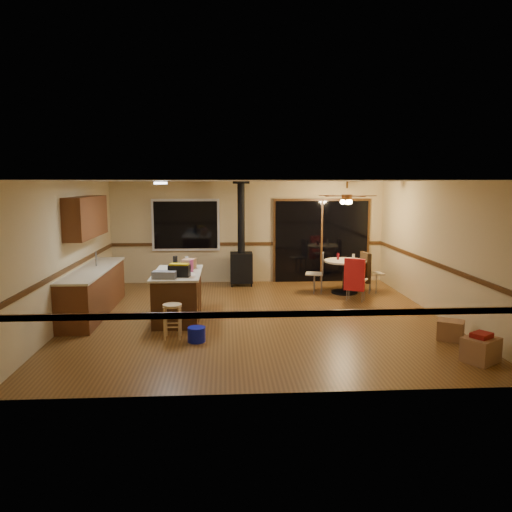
{
  "coord_description": "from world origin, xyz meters",
  "views": [
    {
      "loc": [
        -0.59,
        -9.3,
        2.57
      ],
      "look_at": [
        0.0,
        0.3,
        1.15
      ],
      "focal_mm": 35.0,
      "sensor_mm": 36.0,
      "label": 1
    }
  ],
  "objects": [
    {
      "name": "bar_stool",
      "position": [
        -1.48,
        -1.2,
        0.29
      ],
      "size": [
        0.41,
        0.41,
        0.58
      ],
      "primitive_type": "cylinder",
      "rotation": [
        0.0,
        0.0,
        -0.37
      ],
      "color": "tan",
      "rests_on": "floor"
    },
    {
      "name": "blue_bucket",
      "position": [
        -1.08,
        -1.42,
        0.12
      ],
      "size": [
        0.37,
        0.37,
        0.24
      ],
      "primitive_type": "cylinder",
      "rotation": [
        0.0,
        0.0,
        0.34
      ],
      "color": "#0B14A6",
      "rests_on": "floor"
    },
    {
      "name": "window",
      "position": [
        -1.6,
        3.45,
        1.5
      ],
      "size": [
        1.72,
        0.1,
        1.32
      ],
      "primitive_type": "cube",
      "color": "black",
      "rests_on": "ground"
    },
    {
      "name": "fluorescent_strip",
      "position": [
        -1.8,
        0.3,
        2.56
      ],
      "size": [
        0.1,
        1.2,
        0.04
      ],
      "primitive_type": "cube",
      "color": "white",
      "rests_on": "ceiling"
    },
    {
      "name": "wall_back",
      "position": [
        0.0,
        3.5,
        1.3
      ],
      "size": [
        7.0,
        0.0,
        7.0
      ],
      "primitive_type": "plane",
      "rotation": [
        1.57,
        0.0,
        0.0
      ],
      "color": "tan",
      "rests_on": "ground"
    },
    {
      "name": "bottle_dark",
      "position": [
        -1.54,
        -0.01,
        1.05
      ],
      "size": [
        0.11,
        0.11,
        0.31
      ],
      "primitive_type": "cylinder",
      "rotation": [
        0.0,
        0.0,
        0.4
      ],
      "color": "black",
      "rests_on": "kitchen_island"
    },
    {
      "name": "toolbox_black",
      "position": [
        -1.42,
        -0.44,
        1.0
      ],
      "size": [
        0.4,
        0.26,
        0.21
      ],
      "primitive_type": "cube",
      "rotation": [
        0.0,
        0.0,
        -0.16
      ],
      "color": "black",
      "rests_on": "kitchen_island"
    },
    {
      "name": "chair_left",
      "position": [
        1.59,
        2.08,
        0.59
      ],
      "size": [
        0.48,
        0.48,
        0.51
      ],
      "color": "tan",
      "rests_on": "ground"
    },
    {
      "name": "chair_rail",
      "position": [
        0.0,
        0.0,
        1.0
      ],
      "size": [
        7.0,
        7.0,
        0.08
      ],
      "primitive_type": null,
      "color": "#462911",
      "rests_on": "ground"
    },
    {
      "name": "toolbox_grey",
      "position": [
        -1.67,
        -0.6,
        0.96
      ],
      "size": [
        0.43,
        0.27,
        0.13
      ],
      "primitive_type": "cube",
      "rotation": [
        0.0,
        0.0,
        -0.11
      ],
      "color": "slate",
      "rests_on": "kitchen_island"
    },
    {
      "name": "box_corner_a",
      "position": [
        3.08,
        -2.59,
        0.18
      ],
      "size": [
        0.61,
        0.59,
        0.36
      ],
      "primitive_type": "cube",
      "rotation": [
        0.0,
        0.0,
        0.59
      ],
      "color": "#986943",
      "rests_on": "floor"
    },
    {
      "name": "lower_cabinets",
      "position": [
        -3.2,
        0.5,
        0.43
      ],
      "size": [
        0.6,
        3.0,
        0.86
      ],
      "primitive_type": "cube",
      "color": "#5D3017",
      "rests_on": "ground"
    },
    {
      "name": "ceiling_fan",
      "position": [
        2.19,
        2.01,
        2.21
      ],
      "size": [
        0.24,
        0.24,
        0.55
      ],
      "color": "brown",
      "rests_on": "ceiling"
    },
    {
      "name": "wall_left",
      "position": [
        -3.5,
        0.0,
        1.3
      ],
      "size": [
        0.0,
        7.0,
        7.0
      ],
      "primitive_type": "plane",
      "rotation": [
        1.57,
        0.0,
        1.57
      ],
      "color": "tan",
      "rests_on": "ground"
    },
    {
      "name": "chair_right",
      "position": [
        2.7,
        2.03,
        0.6
      ],
      "size": [
        0.51,
        0.47,
        0.7
      ],
      "color": "tan",
      "rests_on": "ground"
    },
    {
      "name": "box_small_red",
      "position": [
        3.08,
        -2.59,
        0.4
      ],
      "size": [
        0.35,
        0.34,
        0.07
      ],
      "primitive_type": "cube",
      "rotation": [
        0.0,
        0.0,
        0.59
      ],
      "color": "maroon",
      "rests_on": "box_corner_a"
    },
    {
      "name": "kitchen_island",
      "position": [
        -1.5,
        0.0,
        0.45
      ],
      "size": [
        0.88,
        1.68,
        0.9
      ],
      "color": "#412410",
      "rests_on": "ground"
    },
    {
      "name": "wall_right",
      "position": [
        3.5,
        0.0,
        1.3
      ],
      "size": [
        0.0,
        7.0,
        7.0
      ],
      "primitive_type": "plane",
      "rotation": [
        1.57,
        0.0,
        -1.57
      ],
      "color": "tan",
      "rests_on": "ground"
    },
    {
      "name": "chair_near",
      "position": [
        2.19,
        1.15,
        0.6
      ],
      "size": [
        0.59,
        0.61,
        0.7
      ],
      "color": "tan",
      "rests_on": "ground"
    },
    {
      "name": "bottle_pink",
      "position": [
        -1.24,
        0.02,
        1.02
      ],
      "size": [
        0.09,
        0.09,
        0.23
      ],
      "primitive_type": "cylinder",
      "rotation": [
        0.0,
        0.0,
        0.27
      ],
      "color": "#D84C8C",
      "rests_on": "kitchen_island"
    },
    {
      "name": "countertop",
      "position": [
        -3.2,
        0.5,
        0.88
      ],
      "size": [
        0.64,
        3.04,
        0.04
      ],
      "primitive_type": "cube",
      "color": "beige",
      "rests_on": "lower_cabinets"
    },
    {
      "name": "upper_cabinets",
      "position": [
        -3.33,
        0.7,
        1.9
      ],
      "size": [
        0.35,
        2.0,
        0.8
      ],
      "primitive_type": "cube",
      "color": "#5D3017",
      "rests_on": "ground"
    },
    {
      "name": "glass_cream",
      "position": [
        2.37,
        1.96,
        0.86
      ],
      "size": [
        0.08,
        0.08,
        0.15
      ],
      "primitive_type": "cylinder",
      "rotation": [
        0.0,
        0.0,
        -0.32
      ],
      "color": "beige",
      "rests_on": "dining_table"
    },
    {
      "name": "bottle_white",
      "position": [
        -1.37,
        0.7,
        0.99
      ],
      "size": [
        0.08,
        0.08,
        0.19
      ],
      "primitive_type": "cylinder",
      "rotation": [
        0.0,
        0.0,
        0.32
      ],
      "color": "white",
      "rests_on": "kitchen_island"
    },
    {
      "name": "glass_red",
      "position": [
        2.04,
        2.11,
        0.86
      ],
      "size": [
        0.07,
        0.07,
        0.16
      ],
      "primitive_type": "cylinder",
      "rotation": [
        0.0,
        0.0,
        0.15
      ],
      "color": "#590C14",
      "rests_on": "dining_table"
    },
    {
      "name": "ceiling",
      "position": [
        0.0,
        0.0,
        2.6
      ],
      "size": [
        7.0,
        7.0,
        0.0
      ],
      "primitive_type": "plane",
      "rotation": [
        3.14,
        0.0,
        0.0
      ],
      "color": "silver",
      "rests_on": "ground"
    },
    {
      "name": "box_under_window",
      "position": [
        -1.82,
        3.1,
        0.19
      ],
      "size": [
        0.59,
        0.53,
        0.39
      ],
      "primitive_type": "cube",
      "rotation": [
        0.0,
        0.0,
        0.33
      ],
      "color": "#986943",
      "rests_on": "floor"
    },
    {
      "name": "box_corner_b",
      "position": [
        3.1,
        -1.57,
        0.16
      ],
      "size": [
        0.52,
        0.5,
        0.33
      ],
      "primitive_type": "cube",
      "rotation": [
        0.0,
        0.0,
        -0.52
      ],
      "color": "#986943",
      "rests_on": "floor"
    },
    {
      "name": "box_on_island",
      "position": [
        -1.31,
        0.38,
        1.0
      ],
      "size": [
        0.29,
        0.33,
        0.19
      ],
      "primitive_type": "cube",
      "rotation": [
        0.0,
        0.0,
        -0.31
      ],
      "color": "#986943",
      "rests_on": "kitchen_island"
    },
    {
      "name": "sliding_door",
      "position": [
        1.9,
        3.45,
        1.05
      ],
      "size": [
        2.52,
        0.1,
        2.1
      ],
      "primitive_type": "cube",
      "color": "black",
      "rests_on": "ground"
    },
    {
      "name": "toolbox_yellow_lid",
      "position": [
        -1.42,
        -0.44,
        1.12
      ],
      "size": [
        0.36,
        0.23,
        0.03
      ],
      "primitive_type": "cube",
      "rotation": [
        0.0,
        0.0,
        -0.16
      ],
      "color": "gold",
      "rests_on": "toolbox_black"
    },
    {
      "name": "wall_front",
      "position": [
        0.0,
        -3.5,
        1.3
      ],
      "size": [
        7.0,
        0.0,
        7.0
      ],
      "primitive_type": "plane",
      "rotation": [
        -1.57,
        0.0,
        0.0
      ],
      "color": "tan",
      "rests_on": "ground"
    },
    {
      "name": "floor",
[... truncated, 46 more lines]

